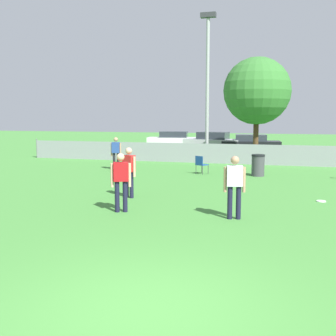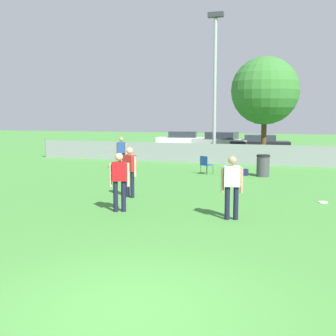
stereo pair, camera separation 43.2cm
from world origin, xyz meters
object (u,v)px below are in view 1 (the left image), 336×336
(trash_bin, at_px, (258,165))
(parked_car_white, at_px, (174,140))
(parked_car_silver, at_px, (213,142))
(player_defender_red, at_px, (121,178))
(parked_car_dark, at_px, (251,143))
(frisbee_disc, at_px, (321,201))
(light_pole, at_px, (208,75))
(tree_near_pole, at_px, (257,91))
(player_receiver_white, at_px, (235,183))
(spectator_in_blue, at_px, (116,151))
(player_thrower_red, at_px, (129,169))
(folding_chair_sideline, at_px, (201,163))
(gear_bag_sideline, at_px, (236,172))

(trash_bin, distance_m, parked_car_white, 17.23)
(parked_car_white, height_order, parked_car_silver, parked_car_silver)
(player_defender_red, relative_size, parked_car_dark, 0.37)
(frisbee_disc, relative_size, parked_car_dark, 0.07)
(light_pole, distance_m, tree_near_pole, 3.21)
(player_receiver_white, xyz_separation_m, spectator_in_blue, (-6.92, 8.37, -0.02))
(player_thrower_red, relative_size, trash_bin, 1.70)
(player_thrower_red, relative_size, folding_chair_sideline, 1.96)
(trash_bin, bearing_deg, parked_car_silver, 109.01)
(folding_chair_sideline, bearing_deg, spectator_in_blue, 25.28)
(spectator_in_blue, xyz_separation_m, parked_car_dark, (5.34, 12.28, -0.28))
(spectator_in_blue, bearing_deg, parked_car_dark, -115.44)
(gear_bag_sideline, distance_m, parked_car_silver, 12.97)
(tree_near_pole, height_order, parked_car_dark, tree_near_pole)
(player_receiver_white, relative_size, spectator_in_blue, 1.02)
(folding_chair_sideline, bearing_deg, tree_near_pole, -73.63)
(player_thrower_red, distance_m, parked_car_dark, 18.87)
(trash_bin, xyz_separation_m, gear_bag_sideline, (-0.96, 0.09, -0.34))
(player_receiver_white, distance_m, frisbee_disc, 3.87)
(folding_chair_sideline, height_order, trash_bin, trash_bin)
(parked_car_silver, bearing_deg, player_receiver_white, -73.25)
(parked_car_white, xyz_separation_m, parked_car_dark, (6.61, -2.66, -0.03))
(parked_car_dark, bearing_deg, parked_car_white, 149.93)
(light_pole, distance_m, gear_bag_sideline, 8.25)
(folding_chair_sideline, distance_m, parked_car_silver, 12.82)
(light_pole, xyz_separation_m, trash_bin, (3.53, -6.19, -4.58))
(player_receiver_white, bearing_deg, player_defender_red, 168.59)
(tree_near_pole, bearing_deg, player_thrower_red, -101.66)
(folding_chair_sideline, distance_m, parked_car_dark, 12.65)
(player_defender_red, bearing_deg, player_receiver_white, -22.39)
(folding_chair_sideline, height_order, parked_car_dark, parked_car_dark)
(player_defender_red, bearing_deg, parked_car_dark, 61.96)
(light_pole, relative_size, parked_car_white, 1.89)
(parked_car_white, height_order, parked_car_dark, parked_car_white)
(player_defender_red, bearing_deg, light_pole, 68.10)
(player_receiver_white, height_order, frisbee_disc, player_receiver_white)
(spectator_in_blue, bearing_deg, trash_bin, 176.07)
(spectator_in_blue, relative_size, parked_car_dark, 0.36)
(frisbee_disc, bearing_deg, light_pole, 117.37)
(player_receiver_white, distance_m, parked_car_dark, 20.72)
(folding_chair_sideline, xyz_separation_m, gear_bag_sideline, (1.58, 0.18, -0.35))
(spectator_in_blue, height_order, frisbee_disc, spectator_in_blue)
(player_thrower_red, distance_m, parked_car_white, 21.90)
(parked_car_dark, bearing_deg, trash_bin, -91.15)
(light_pole, bearing_deg, parked_car_dark, 72.43)
(player_defender_red, bearing_deg, player_thrower_red, 81.83)
(parked_car_white, bearing_deg, light_pole, -71.78)
(frisbee_disc, bearing_deg, player_thrower_red, -169.62)
(spectator_in_blue, distance_m, frisbee_disc, 10.70)
(light_pole, xyz_separation_m, spectator_in_blue, (-3.33, -5.96, -4.14))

